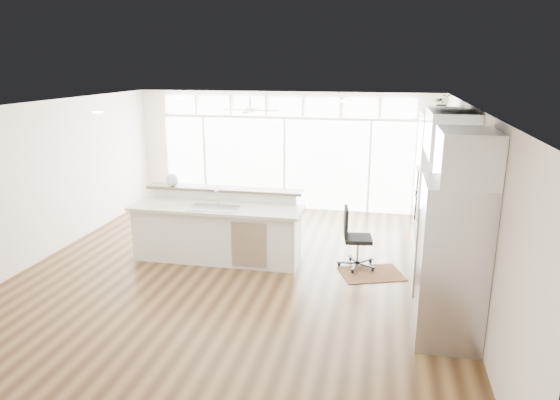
# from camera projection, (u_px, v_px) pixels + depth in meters

# --- Properties ---
(floor) EXTENTS (7.00, 8.00, 0.02)m
(floor) POSITION_uv_depth(u_px,v_px,m) (237.00, 274.00, 8.15)
(floor) COLOR #3E2813
(floor) RESTS_ON ground
(ceiling) EXTENTS (7.00, 8.00, 0.02)m
(ceiling) POSITION_uv_depth(u_px,v_px,m) (233.00, 106.00, 7.43)
(ceiling) COLOR silver
(ceiling) RESTS_ON wall_back
(wall_back) EXTENTS (7.00, 0.04, 2.70)m
(wall_back) POSITION_uv_depth(u_px,v_px,m) (285.00, 151.00, 11.56)
(wall_back) COLOR white
(wall_back) RESTS_ON floor
(wall_front) EXTENTS (7.00, 0.04, 2.70)m
(wall_front) POSITION_uv_depth(u_px,v_px,m) (90.00, 316.00, 4.02)
(wall_front) COLOR white
(wall_front) RESTS_ON floor
(wall_left) EXTENTS (0.04, 8.00, 2.70)m
(wall_left) POSITION_uv_depth(u_px,v_px,m) (38.00, 183.00, 8.49)
(wall_left) COLOR white
(wall_left) RESTS_ON floor
(wall_right) EXTENTS (0.04, 8.00, 2.70)m
(wall_right) POSITION_uv_depth(u_px,v_px,m) (471.00, 206.00, 7.09)
(wall_right) COLOR white
(wall_right) RESTS_ON floor
(glass_wall) EXTENTS (5.80, 0.06, 2.08)m
(glass_wall) POSITION_uv_depth(u_px,v_px,m) (285.00, 164.00, 11.59)
(glass_wall) COLOR white
(glass_wall) RESTS_ON wall_back
(transom_row) EXTENTS (5.90, 0.06, 0.40)m
(transom_row) POSITION_uv_depth(u_px,v_px,m) (285.00, 106.00, 11.23)
(transom_row) COLOR white
(transom_row) RESTS_ON wall_back
(desk_window) EXTENTS (0.04, 0.85, 0.85)m
(desk_window) POSITION_uv_depth(u_px,v_px,m) (466.00, 187.00, 7.33)
(desk_window) COLOR silver
(desk_window) RESTS_ON wall_right
(ceiling_fan) EXTENTS (1.16, 1.16, 0.32)m
(ceiling_fan) POSITION_uv_depth(u_px,v_px,m) (250.00, 105.00, 10.23)
(ceiling_fan) COLOR white
(ceiling_fan) RESTS_ON ceiling
(recessed_lights) EXTENTS (3.40, 3.00, 0.02)m
(recessed_lights) POSITION_uv_depth(u_px,v_px,m) (237.00, 106.00, 7.63)
(recessed_lights) COLOR beige
(recessed_lights) RESTS_ON ceiling
(oven_cabinet) EXTENTS (0.64, 1.20, 2.50)m
(oven_cabinet) POSITION_uv_depth(u_px,v_px,m) (435.00, 183.00, 8.88)
(oven_cabinet) COLOR white
(oven_cabinet) RESTS_ON floor
(desk_nook) EXTENTS (0.72, 1.30, 0.76)m
(desk_nook) POSITION_uv_depth(u_px,v_px,m) (436.00, 260.00, 7.71)
(desk_nook) COLOR white
(desk_nook) RESTS_ON floor
(upper_cabinets) EXTENTS (0.64, 1.30, 0.64)m
(upper_cabinets) POSITION_uv_depth(u_px,v_px,m) (451.00, 133.00, 7.18)
(upper_cabinets) COLOR white
(upper_cabinets) RESTS_ON wall_right
(refrigerator) EXTENTS (0.76, 0.90, 2.00)m
(refrigerator) POSITION_uv_depth(u_px,v_px,m) (451.00, 263.00, 5.99)
(refrigerator) COLOR #B1B1B6
(refrigerator) RESTS_ON floor
(fridge_cabinet) EXTENTS (0.64, 0.90, 0.60)m
(fridge_cabinet) POSITION_uv_depth(u_px,v_px,m) (467.00, 156.00, 5.63)
(fridge_cabinet) COLOR white
(fridge_cabinet) RESTS_ON wall_right
(framed_photos) EXTENTS (0.06, 0.22, 0.80)m
(framed_photos) POSITION_uv_depth(u_px,v_px,m) (460.00, 187.00, 7.95)
(framed_photos) COLOR black
(framed_photos) RESTS_ON wall_right
(kitchen_island) EXTENTS (2.96, 1.14, 1.17)m
(kitchen_island) POSITION_uv_depth(u_px,v_px,m) (217.00, 227.00, 8.58)
(kitchen_island) COLOR white
(kitchen_island) RESTS_ON floor
(rug) EXTENTS (1.16, 1.00, 0.01)m
(rug) POSITION_uv_depth(u_px,v_px,m) (371.00, 274.00, 8.12)
(rug) COLOR #371F11
(rug) RESTS_ON floor
(office_chair) EXTENTS (0.59, 0.56, 1.03)m
(office_chair) POSITION_uv_depth(u_px,v_px,m) (358.00, 238.00, 8.26)
(office_chair) COLOR black
(office_chair) RESTS_ON floor
(fishbowl) EXTENTS (0.26, 0.26, 0.23)m
(fishbowl) POSITION_uv_depth(u_px,v_px,m) (172.00, 180.00, 8.96)
(fishbowl) COLOR silver
(fishbowl) RESTS_ON kitchen_island
(monitor) EXTENTS (0.09, 0.52, 0.43)m
(monitor) POSITION_uv_depth(u_px,v_px,m) (434.00, 223.00, 7.56)
(monitor) COLOR black
(monitor) RESTS_ON desk_nook
(keyboard) EXTENTS (0.17, 0.34, 0.02)m
(keyboard) POSITION_uv_depth(u_px,v_px,m) (422.00, 235.00, 7.65)
(keyboard) COLOR silver
(keyboard) RESTS_ON desk_nook
(potted_plant) EXTENTS (0.32, 0.34, 0.24)m
(potted_plant) POSITION_uv_depth(u_px,v_px,m) (442.00, 105.00, 8.52)
(potted_plant) COLOR #264F22
(potted_plant) RESTS_ON oven_cabinet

